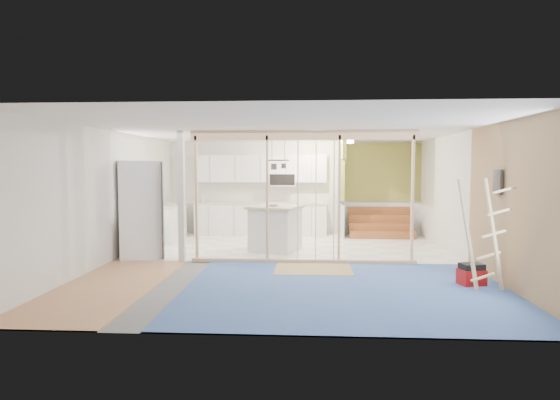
# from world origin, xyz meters

# --- Properties ---
(room) EXTENTS (7.01, 8.01, 2.61)m
(room) POSITION_xyz_m (0.00, 0.00, 1.30)
(room) COLOR slate
(room) RESTS_ON ground
(floor_overlays) EXTENTS (7.00, 8.00, 0.03)m
(floor_overlays) POSITION_xyz_m (0.07, 0.06, 0.01)
(floor_overlays) COLOR white
(floor_overlays) RESTS_ON room
(stud_frame) EXTENTS (4.66, 0.14, 2.60)m
(stud_frame) POSITION_xyz_m (-0.27, -0.00, 1.61)
(stud_frame) COLOR beige
(stud_frame) RESTS_ON room
(base_cabinets) EXTENTS (4.45, 2.24, 0.93)m
(base_cabinets) POSITION_xyz_m (-1.61, 3.36, 0.47)
(base_cabinets) COLOR white
(base_cabinets) RESTS_ON room
(upper_cabinets) EXTENTS (3.60, 0.41, 0.85)m
(upper_cabinets) POSITION_xyz_m (-0.84, 3.82, 1.82)
(upper_cabinets) COLOR white
(upper_cabinets) RESTS_ON room
(green_partition) EXTENTS (2.25, 1.51, 2.60)m
(green_partition) POSITION_xyz_m (2.04, 3.66, 0.94)
(green_partition) COLOR olive
(green_partition) RESTS_ON room
(pot_rack) EXTENTS (0.52, 0.52, 0.72)m
(pot_rack) POSITION_xyz_m (-0.31, 1.89, 2.00)
(pot_rack) COLOR black
(pot_rack) RESTS_ON room
(sheathing_panel) EXTENTS (0.02, 4.00, 2.60)m
(sheathing_panel) POSITION_xyz_m (3.48, -2.00, 1.30)
(sheathing_panel) COLOR #A08657
(sheathing_panel) RESTS_ON room
(electrical_panel) EXTENTS (0.04, 0.30, 0.40)m
(electrical_panel) POSITION_xyz_m (3.43, -1.40, 1.65)
(electrical_panel) COLOR #37373C
(electrical_panel) RESTS_ON room
(ceiling_light) EXTENTS (0.32, 0.32, 0.08)m
(ceiling_light) POSITION_xyz_m (1.40, 3.00, 2.54)
(ceiling_light) COLOR #FFEABF
(ceiling_light) RESTS_ON room
(fridge) EXTENTS (1.15, 1.11, 2.02)m
(fridge) POSITION_xyz_m (-3.08, 0.45, 1.01)
(fridge) COLOR white
(fridge) RESTS_ON room
(island) EXTENTS (1.33, 1.33, 1.03)m
(island) POSITION_xyz_m (-0.33, 1.27, 0.51)
(island) COLOR silver
(island) RESTS_ON room
(bowl) EXTENTS (0.30, 0.30, 0.06)m
(bowl) POSITION_xyz_m (-0.36, 1.18, 1.06)
(bowl) COLOR white
(bowl) RESTS_ON island
(soap_bottle_a) EXTENTS (0.15, 0.15, 0.30)m
(soap_bottle_a) POSITION_xyz_m (-2.50, 3.64, 1.08)
(soap_bottle_a) COLOR silver
(soap_bottle_a) RESTS_ON base_cabinets
(soap_bottle_b) EXTENTS (0.10, 0.10, 0.18)m
(soap_bottle_b) POSITION_xyz_m (0.34, 3.70, 1.02)
(soap_bottle_b) COLOR silver
(soap_bottle_b) RESTS_ON base_cabinets
(toolbox) EXTENTS (0.44, 0.37, 0.36)m
(toolbox) POSITION_xyz_m (3.00, -1.58, 0.17)
(toolbox) COLOR maroon
(toolbox) RESTS_ON room
(ladder) EXTENTS (0.91, 0.16, 1.71)m
(ladder) POSITION_xyz_m (3.03, -1.98, 0.88)
(ladder) COLOR beige
(ladder) RESTS_ON room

